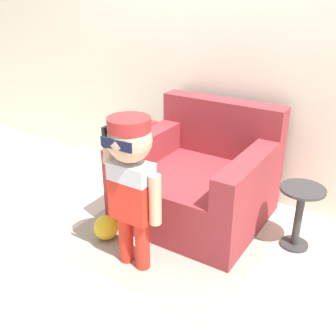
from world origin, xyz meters
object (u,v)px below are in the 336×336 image
person_child (131,172)px  side_table (299,212)px  toy_ball (106,228)px  armchair (200,181)px

person_child → side_table: size_ratio=2.20×
person_child → toy_ball: 0.71m
toy_ball → side_table: bearing=28.6°
toy_ball → armchair: bearing=57.9°
armchair → person_child: person_child is taller
armchair → person_child: 0.89m
armchair → toy_ball: (-0.42, -0.67, -0.22)m
armchair → side_table: size_ratio=2.21×
person_child → side_table: person_child is taller
person_child → side_table: bearing=42.7°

